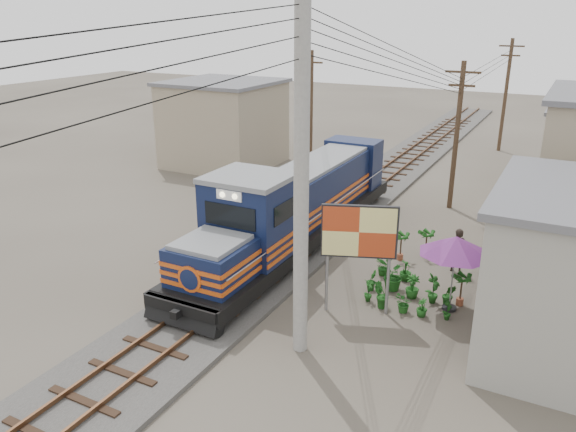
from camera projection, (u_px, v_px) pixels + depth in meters
The scene contains 14 objects.
ground at pixel (209, 312), 17.93m from camera, with size 120.00×120.00×0.00m, color #473F35.
ballast at pixel (333, 216), 26.24m from camera, with size 3.60×70.00×0.16m, color #595651.
track at pixel (333, 212), 26.18m from camera, with size 1.15×70.00×0.12m.
locomotive at pixel (295, 208), 22.44m from camera, with size 2.78×15.10×3.74m.
utility_pole_main at pixel (301, 180), 14.29m from camera, with size 0.40×0.40×10.00m.
wooden_pole_mid at pixel (457, 134), 26.39m from camera, with size 1.60×0.24×7.00m.
wooden_pole_far at pixel (506, 93), 37.84m from camera, with size 1.60×0.24×7.50m.
wooden_pole_left at pixel (311, 107), 33.87m from camera, with size 1.60×0.24×7.00m.
power_lines at pixel (320, 51), 22.51m from camera, with size 9.65×19.00×3.30m.
shophouse_left at pixel (224, 123), 34.74m from camera, with size 6.30×6.30×5.20m.
billboard at pixel (359, 235), 17.07m from camera, with size 2.22×0.93×3.60m.
market_umbrella at pixel (456, 246), 17.34m from camera, with size 2.61×2.61×2.54m.
vendor at pixel (457, 250), 20.49m from camera, with size 0.62×0.41×1.70m, color black.
plant_nursery at pixel (400, 284), 18.85m from camera, with size 3.20×2.95×1.05m.
Camera 1 is at (9.58, -12.85, 8.98)m, focal length 35.00 mm.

